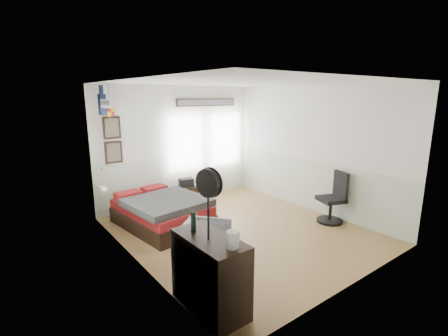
% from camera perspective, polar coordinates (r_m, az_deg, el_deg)
% --- Properties ---
extents(ground_plane, '(4.00, 4.50, 0.01)m').
position_cam_1_polar(ground_plane, '(6.20, 3.02, -11.00)').
color(ground_plane, olive).
extents(room_shell, '(4.02, 4.52, 2.71)m').
position_cam_1_polar(room_shell, '(5.84, 1.43, 4.08)').
color(room_shell, white).
rests_on(room_shell, ground_plane).
extents(wall_decor, '(3.55, 1.32, 1.44)m').
position_cam_1_polar(wall_decor, '(6.81, -15.00, 9.02)').
color(wall_decor, black).
rests_on(wall_decor, room_shell).
extents(bed, '(1.49, 1.96, 0.58)m').
position_cam_1_polar(bed, '(6.43, -10.85, -7.57)').
color(bed, black).
rests_on(bed, ground_plane).
extents(dresser, '(0.48, 1.00, 0.90)m').
position_cam_1_polar(dresser, '(3.99, -2.50, -17.99)').
color(dresser, black).
rests_on(dresser, ground_plane).
extents(armchair, '(0.96, 0.96, 0.63)m').
position_cam_1_polar(armchair, '(5.01, -3.23, -13.00)').
color(armchair, slate).
rests_on(armchair, ground_plane).
extents(nightstand, '(0.47, 0.38, 0.45)m').
position_cam_1_polar(nightstand, '(7.52, -6.60, -4.87)').
color(nightstand, black).
rests_on(nightstand, ground_plane).
extents(task_chair, '(0.58, 0.58, 1.02)m').
position_cam_1_polar(task_chair, '(6.82, 18.69, -5.65)').
color(task_chair, black).
rests_on(task_chair, ground_plane).
extents(kettle, '(0.16, 0.14, 0.18)m').
position_cam_1_polar(kettle, '(3.51, 1.50, -12.47)').
color(kettle, silver).
rests_on(kettle, dresser).
extents(bottle, '(0.06, 0.06, 0.25)m').
position_cam_1_polar(bottle, '(3.89, -5.41, -9.37)').
color(bottle, black).
rests_on(bottle, dresser).
extents(stand_fan, '(0.16, 0.34, 0.83)m').
position_cam_1_polar(stand_fan, '(3.52, -2.70, -2.88)').
color(stand_fan, black).
rests_on(stand_fan, dresser).
extents(black_bag, '(0.35, 0.26, 0.18)m').
position_cam_1_polar(black_bag, '(7.44, -6.66, -2.54)').
color(black_bag, black).
rests_on(black_bag, nightstand).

